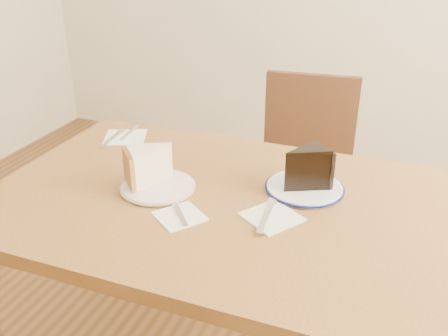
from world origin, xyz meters
TOP-DOWN VIEW (x-y plane):
  - table at (0.00, 0.00)m, footprint 1.20×0.80m
  - chair_far at (0.10, 0.69)m, footprint 0.47×0.47m
  - plate_cream at (-0.16, -0.01)m, footprint 0.20×0.20m
  - plate_navy at (0.22, 0.12)m, footprint 0.21×0.21m
  - carrot_cake at (-0.18, -0.00)m, footprint 0.14×0.14m
  - chocolate_cake at (0.21, 0.11)m, footprint 0.14×0.14m
  - napkin_cream at (-0.04, -0.13)m, footprint 0.15×0.15m
  - napkin_navy at (0.17, -0.05)m, footprint 0.17×0.17m
  - napkin_spare at (-0.43, 0.27)m, footprint 0.18×0.18m
  - fork_cream at (-0.05, -0.11)m, footprint 0.10×0.12m
  - knife_navy at (0.16, -0.05)m, footprint 0.03×0.17m
  - fork_spare at (-0.44, 0.30)m, footprint 0.03×0.14m
  - knife_spare at (-0.46, 0.23)m, footprint 0.03×0.16m

SIDE VIEW (x-z plane):
  - chair_far at x=0.10m, z-range 0.05..0.93m
  - table at x=0.00m, z-range 0.28..1.03m
  - napkin_cream at x=-0.04m, z-range 0.75..0.75m
  - napkin_navy at x=0.17m, z-range 0.75..0.75m
  - napkin_spare at x=-0.43m, z-range 0.75..0.75m
  - plate_cream at x=-0.16m, z-range 0.75..0.76m
  - plate_navy at x=0.22m, z-range 0.75..0.76m
  - fork_cream at x=-0.05m, z-range 0.75..0.76m
  - knife_navy at x=0.16m, z-range 0.75..0.76m
  - fork_spare at x=-0.44m, z-range 0.75..0.76m
  - knife_spare at x=-0.46m, z-range 0.75..0.76m
  - carrot_cake at x=-0.18m, z-range 0.76..0.86m
  - chocolate_cake at x=0.21m, z-range 0.76..0.86m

